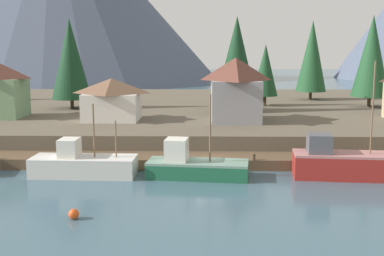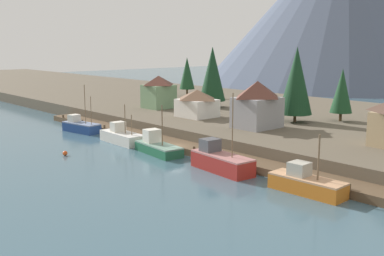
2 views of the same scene
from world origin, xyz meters
name	(u,v)px [view 2 (image 2 of 2)]	position (x,y,z in m)	size (l,w,h in m)	color
ground_plane	(262,138)	(0.00, 20.00, -0.50)	(400.00, 400.00, 1.00)	#3D5B6B
dock	(185,147)	(0.00, 1.99, 0.50)	(80.00, 4.00, 1.60)	brown
shoreline_bank	(303,121)	(0.00, 32.00, 1.25)	(400.00, 56.00, 2.50)	brown
mountain_west_peak	(344,4)	(-51.07, 130.61, 31.54)	(112.32, 112.32, 63.07)	#4C566B
fishing_boat_blue	(81,126)	(-24.27, -2.18, 1.02)	(8.21, 3.99, 8.73)	navy
fishing_boat_white	(122,137)	(-11.23, -1.89, 1.03)	(9.20, 3.48, 6.41)	silver
fishing_boat_green	(157,147)	(-1.39, -2.18, 1.02)	(9.03, 4.09, 7.31)	#1E5B3D
fishing_boat_red	(221,161)	(11.59, -2.11, 1.30)	(9.35, 3.95, 10.08)	maroon
fishing_boat_orange	(306,183)	(24.00, -1.64, 1.11)	(8.47, 2.99, 6.63)	#CC6B1E
house_white	(197,103)	(-11.59, 14.98, 5.09)	(6.79, 6.10, 5.06)	silver
house_green	(159,92)	(-25.94, 17.11, 5.98)	(5.78, 5.82, 6.83)	#6B8E66
house_grey	(257,104)	(3.27, 14.52, 6.36)	(6.00, 7.20, 7.56)	gray
conifer_near_right	(296,81)	(4.02, 23.76, 9.65)	(5.71, 5.71, 12.93)	#4C3823
conifer_mid_right	(212,74)	(-19.54, 26.66, 9.62)	(5.65, 5.65, 12.86)	#4C3823
conifer_back_right	(187,73)	(-39.90, 37.30, 8.40)	(3.99, 3.99, 10.03)	#4C3823
conifer_centre	(342,91)	(8.82, 30.47, 7.85)	(3.83, 3.83, 9.21)	#4C3823
channel_buoy	(65,153)	(-9.18, -12.96, 0.35)	(0.70, 0.70, 0.70)	#E04C19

